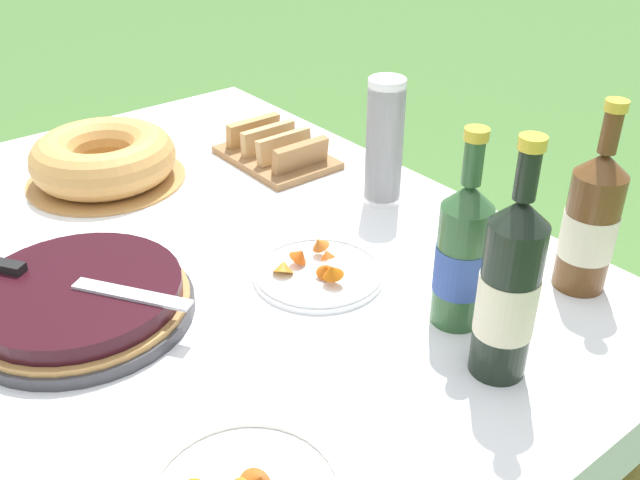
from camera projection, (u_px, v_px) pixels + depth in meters
name	position (u px, v px, depth m)	size (l,w,h in m)	color
garden_table	(199.00, 289.00, 1.30)	(1.43, 1.07, 0.78)	#A87A47
tablecloth	(195.00, 259.00, 1.27)	(1.44, 1.08, 0.10)	white
berry_tart	(80.00, 301.00, 1.09)	(0.35, 0.35, 0.06)	#38383D
serving_knife	(59.00, 278.00, 1.08)	(0.33, 0.23, 0.01)	silver
bundt_cake	(104.00, 159.00, 1.49)	(0.33, 0.33, 0.10)	#B78447
cup_stack	(384.00, 143.00, 1.37)	(0.07, 0.07, 0.25)	white
cider_bottle_green	(462.00, 255.00, 1.03)	(0.08, 0.08, 0.31)	#2D562D
cider_bottle_amber	(591.00, 222.00, 1.12)	(0.09, 0.09, 0.32)	brown
juice_bottle_red	(508.00, 290.00, 0.93)	(0.08, 0.08, 0.35)	black
snack_plate_left	(318.00, 271.00, 1.19)	(0.22, 0.22, 0.05)	white
bread_board	(276.00, 151.00, 1.59)	(0.26, 0.18, 0.07)	olive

